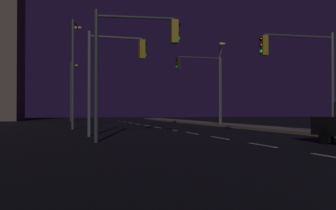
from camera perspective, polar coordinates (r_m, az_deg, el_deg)
name	(u,v)px	position (r m, az deg, el deg)	size (l,w,h in m)	color
ground_plane	(189,133)	(22.84, 3.00, -3.99)	(112.00, 112.00, 0.00)	black
sidewalk_right	(291,130)	(25.68, 17.19, -3.45)	(2.38, 77.00, 0.14)	gray
lane_markings_center	(172,130)	(26.18, 0.60, -3.57)	(0.14, 50.00, 0.01)	silver
lane_edge_line	(235,128)	(29.39, 9.56, -3.26)	(0.14, 53.00, 0.01)	gold
traffic_light_overhead_east	(300,61)	(20.63, 18.36, 5.98)	(4.02, 0.41, 5.01)	#4C4C51
traffic_light_mid_left	(133,50)	(16.31, -4.96, 7.81)	(3.48, 0.58, 5.29)	#2D3033
traffic_light_far_center	(202,75)	(32.89, 4.81, 4.23)	(3.93, 0.34, 5.73)	#4C4C51
traffic_light_near_left	(115,64)	(20.06, -7.61, 5.83)	(2.96, 0.37, 5.15)	#4C4C51
street_lamp_mid_block	(221,75)	(35.34, 7.58, 4.25)	(1.01, 2.12, 6.98)	#38383D
street_lamp_far_end	(74,64)	(28.15, -13.30, 5.72)	(0.77, 1.78, 7.45)	#38383D
street_lamp_corner	(72,86)	(48.79, -13.56, 2.66)	(0.98, 1.49, 7.03)	#2D3033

